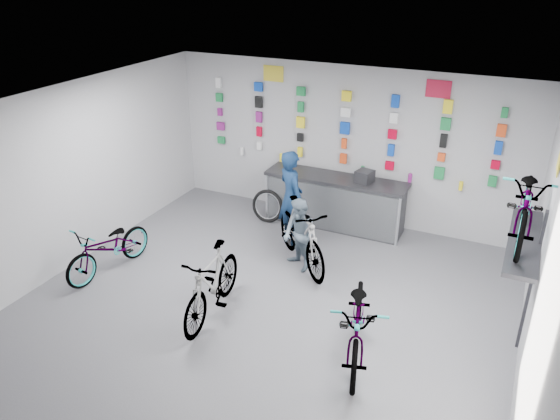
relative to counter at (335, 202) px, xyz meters
The scene contains 20 objects.
floor 3.57m from the counter, 90.00° to the right, with size 8.00×8.00×0.00m, color #4F4F54.
ceiling 4.34m from the counter, 90.00° to the right, with size 8.00×8.00×0.00m, color white.
wall_back 1.11m from the counter, 90.00° to the left, with size 7.00×7.00×0.00m, color silver.
wall_left 5.08m from the counter, 134.67° to the right, with size 8.00×8.00×0.00m, color silver.
wall_right 5.08m from the counter, 45.33° to the right, with size 8.00×8.00×0.00m, color silver.
counter is the anchor object (origin of this frame).
merch_wall 1.41m from the counter, 73.22° to the left, with size 5.56×0.08×1.57m.
wall_bracket 4.18m from the counter, 35.12° to the right, with size 0.39×1.90×2.00m.
sign_left 2.73m from the counter, 163.67° to the left, with size 0.42×0.02×0.30m, color yellow.
sign_right 2.78m from the counter, 15.36° to the left, with size 0.42×0.02×0.30m, color #BD1A39.
sign_side 4.72m from the counter, 33.92° to the right, with size 0.02×0.40×0.30m, color yellow.
bike_left 4.20m from the counter, 130.94° to the right, with size 0.59×1.69×0.89m, color gray.
bike_center 3.53m from the counter, 99.65° to the right, with size 0.50×1.76×1.06m, color gray.
bike_right 3.77m from the counter, 65.34° to the right, with size 0.68×1.96×1.03m, color gray.
bike_service 1.64m from the counter, 89.80° to the right, with size 0.53×1.88×1.13m, color gray.
bike_wall 4.30m from the counter, 35.76° to the right, with size 0.63×1.80×0.95m, color gray.
clerk 1.14m from the counter, 116.85° to the right, with size 0.64×0.42×1.75m, color #0F2445.
customer 1.76m from the counter, 89.49° to the right, with size 0.60×0.47×1.24m, color slate.
spare_wheel 1.31m from the counter, 163.49° to the right, with size 0.66×0.20×0.65m.
register 0.83m from the counter, ahead, with size 0.28×0.30×0.22m, color black.
Camera 1 is at (3.09, -5.49, 4.78)m, focal length 35.00 mm.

